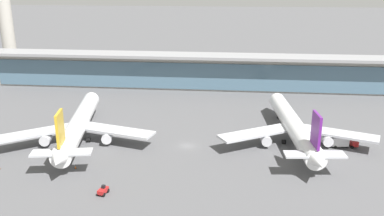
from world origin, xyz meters
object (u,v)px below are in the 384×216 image
(service_truck_under_wing_red, at_px, (103,191))
(service_truck_mid_apron_red, at_px, (343,142))
(safety_cone_alpha, at_px, (63,163))
(airliner_left_stand, at_px, (78,125))
(safety_cone_bravo, at_px, (75,167))
(airliner_centre_stand, at_px, (294,126))

(service_truck_under_wing_red, distance_m, service_truck_mid_apron_red, 67.78)
(safety_cone_alpha, bearing_deg, airliner_left_stand, 95.89)
(service_truck_under_wing_red, distance_m, safety_cone_bravo, 15.98)
(airliner_centre_stand, distance_m, safety_cone_alpha, 64.71)
(airliner_centre_stand, xyz_separation_m, service_truck_mid_apron_red, (13.49, -2.57, -3.26))
(service_truck_under_wing_red, bearing_deg, service_truck_mid_apron_red, 28.86)
(airliner_left_stand, relative_size, airliner_centre_stand, 0.99)
(airliner_centre_stand, bearing_deg, service_truck_under_wing_red, -142.43)
(service_truck_under_wing_red, height_order, safety_cone_alpha, service_truck_under_wing_red)
(service_truck_mid_apron_red, distance_m, safety_cone_bravo, 73.38)
(service_truck_under_wing_red, bearing_deg, safety_cone_bravo, 133.18)
(safety_cone_alpha, bearing_deg, service_truck_mid_apron_red, 14.07)
(service_truck_under_wing_red, height_order, service_truck_mid_apron_red, service_truck_mid_apron_red)
(airliner_left_stand, height_order, service_truck_mid_apron_red, airliner_left_stand)
(airliner_left_stand, bearing_deg, service_truck_under_wing_red, -60.71)
(airliner_centre_stand, xyz_separation_m, service_truck_under_wing_red, (-45.86, -35.28, -4.07))
(safety_cone_alpha, height_order, safety_cone_bravo, same)
(service_truck_mid_apron_red, bearing_deg, airliner_left_stand, -177.81)
(airliner_left_stand, relative_size, safety_cone_alpha, 83.85)
(airliner_left_stand, distance_m, safety_cone_alpha, 16.50)
(safety_cone_alpha, distance_m, safety_cone_bravo, 4.81)
(airliner_centre_stand, distance_m, service_truck_under_wing_red, 58.01)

